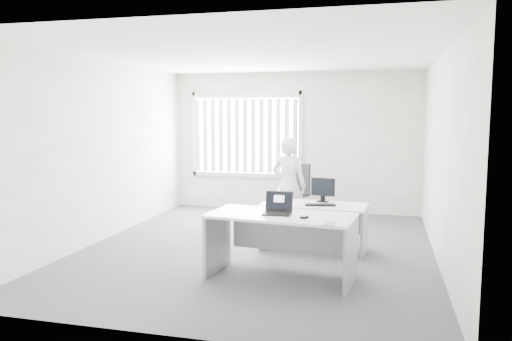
% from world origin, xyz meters
% --- Properties ---
extents(ground, '(6.00, 6.00, 0.00)m').
position_xyz_m(ground, '(0.00, 0.00, 0.00)').
color(ground, '#525158').
rests_on(ground, ground).
extents(wall_back, '(5.00, 0.02, 2.80)m').
position_xyz_m(wall_back, '(0.00, 3.00, 1.40)').
color(wall_back, white).
rests_on(wall_back, ground).
extents(wall_front, '(5.00, 0.02, 2.80)m').
position_xyz_m(wall_front, '(0.00, -3.00, 1.40)').
color(wall_front, white).
rests_on(wall_front, ground).
extents(wall_left, '(0.02, 6.00, 2.80)m').
position_xyz_m(wall_left, '(-2.50, 0.00, 1.40)').
color(wall_left, white).
rests_on(wall_left, ground).
extents(wall_right, '(0.02, 6.00, 2.80)m').
position_xyz_m(wall_right, '(2.50, 0.00, 1.40)').
color(wall_right, white).
rests_on(wall_right, ground).
extents(ceiling, '(5.00, 6.00, 0.02)m').
position_xyz_m(ceiling, '(0.00, 0.00, 2.80)').
color(ceiling, white).
rests_on(ceiling, wall_back).
extents(window, '(2.32, 0.06, 1.76)m').
position_xyz_m(window, '(-1.00, 2.96, 1.55)').
color(window, beige).
rests_on(window, wall_back).
extents(blinds, '(2.20, 0.10, 1.50)m').
position_xyz_m(blinds, '(-1.00, 2.90, 1.52)').
color(blinds, white).
rests_on(blinds, wall_back).
extents(desk_near, '(1.80, 0.99, 0.79)m').
position_xyz_m(desk_near, '(0.59, -1.21, 0.57)').
color(desk_near, white).
rests_on(desk_near, ground).
extents(desk_far, '(1.54, 0.81, 0.68)m').
position_xyz_m(desk_far, '(0.80, 0.14, 0.49)').
color(desk_far, white).
rests_on(desk_far, ground).
extents(office_chair, '(0.77, 0.77, 1.02)m').
position_xyz_m(office_chair, '(0.15, 2.34, 0.32)').
color(office_chair, black).
rests_on(office_chair, ground).
extents(person, '(0.65, 0.48, 1.61)m').
position_xyz_m(person, '(0.27, 1.03, 0.80)').
color(person, silver).
rests_on(person, ground).
extents(laptop, '(0.34, 0.31, 0.26)m').
position_xyz_m(laptop, '(0.55, -1.23, 0.92)').
color(laptop, black).
rests_on(laptop, desk_near).
extents(paper_sheet, '(0.37, 0.30, 0.00)m').
position_xyz_m(paper_sheet, '(0.93, -1.33, 0.79)').
color(paper_sheet, white).
rests_on(paper_sheet, desk_near).
extents(mouse, '(0.09, 0.11, 0.04)m').
position_xyz_m(mouse, '(0.90, -1.37, 0.81)').
color(mouse, silver).
rests_on(mouse, paper_sheet).
extents(booklet, '(0.14, 0.19, 0.01)m').
position_xyz_m(booklet, '(1.21, -1.59, 0.79)').
color(booklet, white).
rests_on(booklet, desk_near).
extents(keyboard, '(0.45, 0.23, 0.02)m').
position_xyz_m(keyboard, '(0.91, 0.04, 0.69)').
color(keyboard, black).
rests_on(keyboard, desk_far).
extents(monitor, '(0.37, 0.17, 0.36)m').
position_xyz_m(monitor, '(0.91, 0.35, 0.86)').
color(monitor, black).
rests_on(monitor, desk_far).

